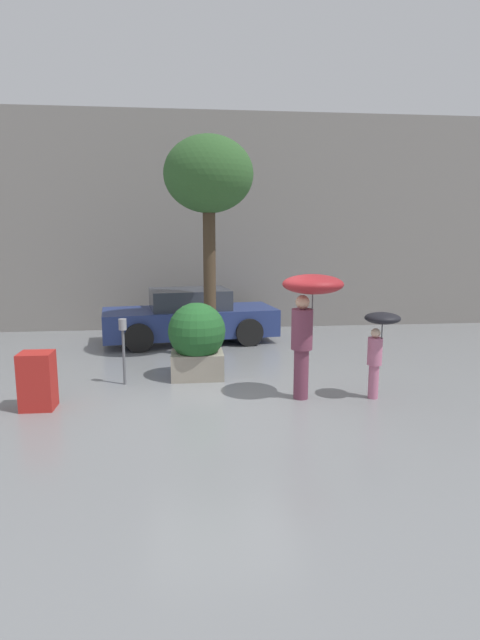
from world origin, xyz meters
name	(u,v)px	position (x,y,z in m)	size (l,w,h in m)	color
ground_plane	(222,400)	(0.00, 0.00, 0.00)	(40.00, 40.00, 0.00)	slate
building_facade	(205,223)	(0.00, 6.50, 3.00)	(18.00, 0.30, 6.00)	gray
planter_box	(197,339)	(-0.37, 1.33, 0.76)	(1.08, 1.08, 1.44)	gray
person_adult	(309,303)	(1.41, -0.08, 1.59)	(0.97, 0.97, 2.06)	brown
person_child	(379,337)	(2.55, -0.21, 1.05)	(0.57, 0.57, 1.45)	#B76684
parked_car_near	(190,317)	(-0.49, 4.57, 0.62)	(4.44, 2.33, 1.33)	navy
street_tree	(209,179)	(-0.05, 2.93, 3.83)	(1.88, 1.88, 4.72)	#423323
parking_meter	(123,337)	(-1.69, 1.04, 0.87)	(0.14, 0.14, 1.21)	#595B60
newspaper_box	(37,381)	(-2.87, -0.11, 0.45)	(0.50, 0.44, 0.90)	#B2231E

